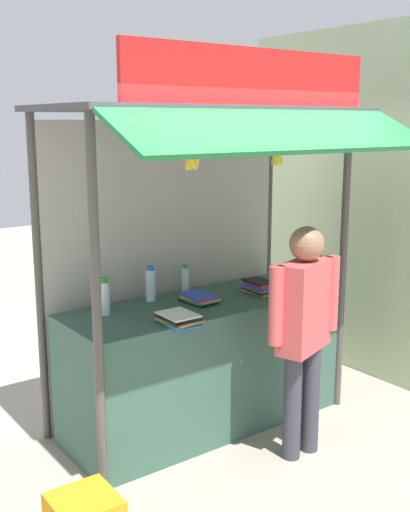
{
  "coord_description": "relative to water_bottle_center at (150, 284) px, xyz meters",
  "views": [
    {
      "loc": [
        -2.7,
        -3.66,
        2.3
      ],
      "look_at": [
        0.0,
        0.0,
        1.33
      ],
      "focal_mm": 44.39,
      "sensor_mm": 36.0,
      "label": 1
    }
  ],
  "objects": [
    {
      "name": "water_bottle_left",
      "position": [
        0.35,
        0.04,
        -0.02
      ],
      "size": [
        0.06,
        0.06,
        0.22
      ],
      "color": "silver",
      "rests_on": "stall_counter"
    },
    {
      "name": "stall_counter",
      "position": [
        0.31,
        -0.27,
        -0.61
      ],
      "size": [
        2.16,
        0.76,
        0.98
      ],
      "primitive_type": "cube",
      "color": "#385B4C",
      "rests_on": "ground"
    },
    {
      "name": "magazine_stack_rear_center",
      "position": [
        -0.14,
        -0.58,
        -0.09
      ],
      "size": [
        0.24,
        0.29,
        0.07
      ],
      "color": "blue",
      "rests_on": "stall_counter"
    },
    {
      "name": "ground_plane",
      "position": [
        0.31,
        -0.27,
        -1.1
      ],
      "size": [
        20.0,
        20.0,
        0.0
      ],
      "primitive_type": "plane",
      "color": "#9E9384"
    },
    {
      "name": "stall_structure",
      "position": [
        0.31,
        -0.14,
        0.57
      ],
      "size": [
        2.36,
        1.62,
        2.75
      ],
      "color": "#4C4742",
      "rests_on": "ground"
    },
    {
      "name": "banana_bunch_inner_right",
      "position": [
        -0.15,
        -0.75,
        0.99
      ],
      "size": [
        0.12,
        0.1,
        0.26
      ],
      "color": "#332D23"
    },
    {
      "name": "water_bottle_center",
      "position": [
        0.0,
        0.0,
        0.0
      ],
      "size": [
        0.08,
        0.08,
        0.27
      ],
      "color": "silver",
      "rests_on": "stall_counter"
    },
    {
      "name": "vendor_person",
      "position": [
        0.57,
        -1.04,
        -0.13
      ],
      "size": [
        0.62,
        0.33,
        1.63
      ],
      "rotation": [
        0.0,
        0.0,
        0.33
      ],
      "color": "#383842",
      "rests_on": "ground"
    },
    {
      "name": "magazine_stack_front_left",
      "position": [
        0.82,
        -0.31,
        -0.08
      ],
      "size": [
        0.2,
        0.26,
        0.1
      ],
      "color": "yellow",
      "rests_on": "stall_counter"
    },
    {
      "name": "banana_bunch_leftmost",
      "position": [
        0.56,
        -0.75,
        0.97
      ],
      "size": [
        0.09,
        0.09,
        0.27
      ],
      "color": "#332D23"
    },
    {
      "name": "water_bottle_far_left",
      "position": [
        -0.44,
        -0.11,
        -0.0
      ],
      "size": [
        0.07,
        0.07,
        0.26
      ],
      "color": "silver",
      "rests_on": "stall_counter"
    },
    {
      "name": "magazine_stack_front_right",
      "position": [
        0.27,
        -0.25,
        -0.09
      ],
      "size": [
        0.21,
        0.3,
        0.06
      ],
      "color": "black",
      "rests_on": "stall_counter"
    },
    {
      "name": "neighbour_wall",
      "position": [
        2.19,
        0.03,
        0.46
      ],
      "size": [
        0.2,
        2.4,
        3.13
      ],
      "primitive_type": "cube",
      "color": "#B3C799",
      "rests_on": "ground"
    }
  ]
}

